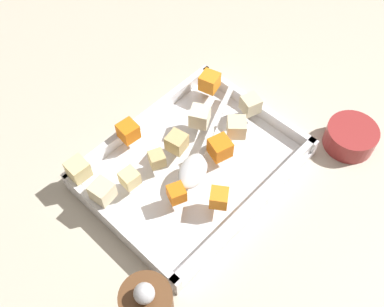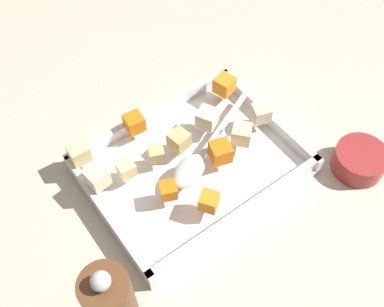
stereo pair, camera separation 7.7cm
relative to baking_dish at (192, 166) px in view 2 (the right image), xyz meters
name	(u,v)px [view 2 (the right image)]	position (x,y,z in m)	size (l,w,h in m)	color
ground_plane	(200,168)	(0.01, 0.00, -0.01)	(4.00, 4.00, 0.00)	#BCB29E
baking_dish	(192,166)	(0.00, 0.00, 0.00)	(0.36, 0.27, 0.04)	silver
carrot_chunk_rim_edge	(168,190)	(-0.07, -0.04, 0.04)	(0.03, 0.03, 0.03)	orange
carrot_chunk_heap_top	(224,85)	(0.14, 0.09, 0.05)	(0.03, 0.03, 0.03)	orange
carrot_chunk_far_left	(134,123)	(-0.05, 0.11, 0.04)	(0.03, 0.03, 0.03)	orange
carrot_chunk_near_right	(220,152)	(0.04, -0.03, 0.05)	(0.03, 0.03, 0.03)	orange
carrot_chunk_mid_left	(209,201)	(-0.03, -0.09, 0.04)	(0.03, 0.03, 0.03)	orange
potato_chunk_far_right	(179,140)	(0.00, 0.03, 0.04)	(0.03, 0.03, 0.03)	tan
potato_chunk_mid_right	(259,112)	(0.15, 0.00, 0.04)	(0.03, 0.03, 0.03)	beige
potato_chunk_back_center	(241,134)	(0.09, -0.02, 0.04)	(0.03, 0.03, 0.03)	beige
potato_chunk_corner_nw	(156,154)	(-0.05, 0.03, 0.04)	(0.03, 0.03, 0.03)	tan
potato_chunk_heap_side	(97,177)	(-0.15, 0.05, 0.05)	(0.03, 0.03, 0.03)	beige
potato_chunk_corner_se	(126,168)	(-0.11, 0.04, 0.04)	(0.03, 0.03, 0.03)	#E0CC89
potato_chunk_near_spoon	(79,153)	(-0.15, 0.11, 0.04)	(0.03, 0.03, 0.03)	#E0CC89
parsnip_chunk_under_handle	(207,118)	(0.06, 0.04, 0.05)	(0.03, 0.03, 0.03)	beige
serving_spoon	(193,165)	(-0.01, -0.02, 0.04)	(0.23, 0.12, 0.02)	silver
small_prep_bowl	(360,160)	(0.24, -0.17, 0.01)	(0.09, 0.09, 0.04)	maroon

